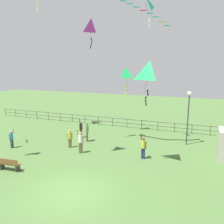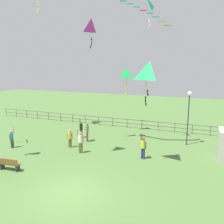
{
  "view_description": "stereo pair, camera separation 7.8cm",
  "coord_description": "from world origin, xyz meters",
  "px_view_note": "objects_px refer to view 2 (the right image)",
  "views": [
    {
      "loc": [
        6.33,
        -10.42,
        6.98
      ],
      "look_at": [
        -0.18,
        6.93,
        3.16
      ],
      "focal_mm": 38.68,
      "sensor_mm": 36.0,
      "label": 1
    },
    {
      "loc": [
        6.4,
        -10.39,
        6.98
      ],
      "look_at": [
        -0.18,
        6.93,
        3.16
      ],
      "focal_mm": 38.68,
      "sensor_mm": 36.0,
      "label": 2
    }
  ],
  "objects_px": {
    "lamppost": "(189,107)",
    "kite_6": "(126,74)",
    "kite_0": "(145,4)",
    "person_1": "(12,138)",
    "kite_7": "(91,26)",
    "person_4": "(80,141)",
    "park_bench": "(9,164)",
    "kite_3": "(149,73)",
    "person_0": "(70,137)",
    "person_2": "(87,131)",
    "person_3": "(81,128)",
    "person_5": "(143,146)"
  },
  "relations": [
    {
      "from": "lamppost",
      "to": "kite_0",
      "type": "distance_m",
      "value": 9.04
    },
    {
      "from": "kite_6",
      "to": "kite_7",
      "type": "height_order",
      "value": "kite_7"
    },
    {
      "from": "person_3",
      "to": "park_bench",
      "type": "bearing_deg",
      "value": -97.72
    },
    {
      "from": "person_1",
      "to": "person_4",
      "type": "relative_size",
      "value": 0.88
    },
    {
      "from": "park_bench",
      "to": "person_3",
      "type": "distance_m",
      "value": 8.09
    },
    {
      "from": "person_0",
      "to": "person_2",
      "type": "distance_m",
      "value": 2.03
    },
    {
      "from": "person_5",
      "to": "person_3",
      "type": "bearing_deg",
      "value": 156.18
    },
    {
      "from": "person_1",
      "to": "kite_6",
      "type": "xyz_separation_m",
      "value": [
        7.27,
        8.16,
        4.94
      ]
    },
    {
      "from": "person_2",
      "to": "person_5",
      "type": "relative_size",
      "value": 0.89
    },
    {
      "from": "kite_0",
      "to": "person_1",
      "type": "bearing_deg",
      "value": -151.68
    },
    {
      "from": "kite_6",
      "to": "person_1",
      "type": "bearing_deg",
      "value": -131.68
    },
    {
      "from": "lamppost",
      "to": "kite_6",
      "type": "height_order",
      "value": "kite_6"
    },
    {
      "from": "person_2",
      "to": "kite_7",
      "type": "height_order",
      "value": "kite_7"
    },
    {
      "from": "lamppost",
      "to": "park_bench",
      "type": "relative_size",
      "value": 3.03
    },
    {
      "from": "kite_0",
      "to": "kite_7",
      "type": "distance_m",
      "value": 4.63
    },
    {
      "from": "person_0",
      "to": "person_3",
      "type": "xyz_separation_m",
      "value": [
        -0.41,
        2.74,
        0.03
      ]
    },
    {
      "from": "person_2",
      "to": "kite_0",
      "type": "relative_size",
      "value": 0.72
    },
    {
      "from": "kite_7",
      "to": "person_0",
      "type": "bearing_deg",
      "value": -125.49
    },
    {
      "from": "person_0",
      "to": "kite_3",
      "type": "xyz_separation_m",
      "value": [
        6.65,
        -0.66,
        5.43
      ]
    },
    {
      "from": "person_4",
      "to": "kite_7",
      "type": "relative_size",
      "value": 0.85
    },
    {
      "from": "lamppost",
      "to": "person_1",
      "type": "height_order",
      "value": "lamppost"
    },
    {
      "from": "person_1",
      "to": "person_5",
      "type": "height_order",
      "value": "person_5"
    },
    {
      "from": "person_3",
      "to": "person_5",
      "type": "bearing_deg",
      "value": -23.82
    },
    {
      "from": "person_4",
      "to": "person_1",
      "type": "bearing_deg",
      "value": -170.61
    },
    {
      "from": "person_5",
      "to": "person_1",
      "type": "bearing_deg",
      "value": -171.66
    },
    {
      "from": "park_bench",
      "to": "kite_7",
      "type": "relative_size",
      "value": 0.65
    },
    {
      "from": "kite_7",
      "to": "person_2",
      "type": "bearing_deg",
      "value": 169.4
    },
    {
      "from": "person_5",
      "to": "person_0",
      "type": "bearing_deg",
      "value": 178.15
    },
    {
      "from": "person_2",
      "to": "person_4",
      "type": "bearing_deg",
      "value": -73.72
    },
    {
      "from": "person_2",
      "to": "lamppost",
      "type": "bearing_deg",
      "value": 14.77
    },
    {
      "from": "person_2",
      "to": "kite_7",
      "type": "relative_size",
      "value": 0.73
    },
    {
      "from": "person_5",
      "to": "kite_0",
      "type": "distance_m",
      "value": 11.22
    },
    {
      "from": "lamppost",
      "to": "kite_7",
      "type": "height_order",
      "value": "kite_7"
    },
    {
      "from": "person_3",
      "to": "kite_3",
      "type": "distance_m",
      "value": 9.52
    },
    {
      "from": "person_1",
      "to": "kite_0",
      "type": "relative_size",
      "value": 0.74
    },
    {
      "from": "person_1",
      "to": "kite_6",
      "type": "distance_m",
      "value": 11.99
    },
    {
      "from": "lamppost",
      "to": "kite_3",
      "type": "bearing_deg",
      "value": -116.49
    },
    {
      "from": "lamppost",
      "to": "person_1",
      "type": "xyz_separation_m",
      "value": [
        -13.52,
        -5.93,
        -2.46
      ]
    },
    {
      "from": "person_4",
      "to": "kite_6",
      "type": "xyz_separation_m",
      "value": [
        1.38,
        7.19,
        4.82
      ]
    },
    {
      "from": "lamppost",
      "to": "person_5",
      "type": "bearing_deg",
      "value": -122.65
    },
    {
      "from": "park_bench",
      "to": "kite_3",
      "type": "relative_size",
      "value": 0.53
    },
    {
      "from": "person_5",
      "to": "kite_3",
      "type": "relative_size",
      "value": 0.67
    },
    {
      "from": "person_4",
      "to": "kite_6",
      "type": "height_order",
      "value": "kite_6"
    },
    {
      "from": "kite_7",
      "to": "person_3",
      "type": "bearing_deg",
      "value": 151.1
    },
    {
      "from": "person_0",
      "to": "person_4",
      "type": "relative_size",
      "value": 0.76
    },
    {
      "from": "person_5",
      "to": "kite_0",
      "type": "height_order",
      "value": "kite_0"
    },
    {
      "from": "kite_0",
      "to": "kite_3",
      "type": "bearing_deg",
      "value": -71.38
    },
    {
      "from": "person_0",
      "to": "kite_0",
      "type": "xyz_separation_m",
      "value": [
        5.26,
        3.46,
        10.64
      ]
    },
    {
      "from": "person_2",
      "to": "person_0",
      "type": "bearing_deg",
      "value": -107.96
    },
    {
      "from": "person_1",
      "to": "person_2",
      "type": "bearing_deg",
      "value": 36.06
    }
  ]
}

